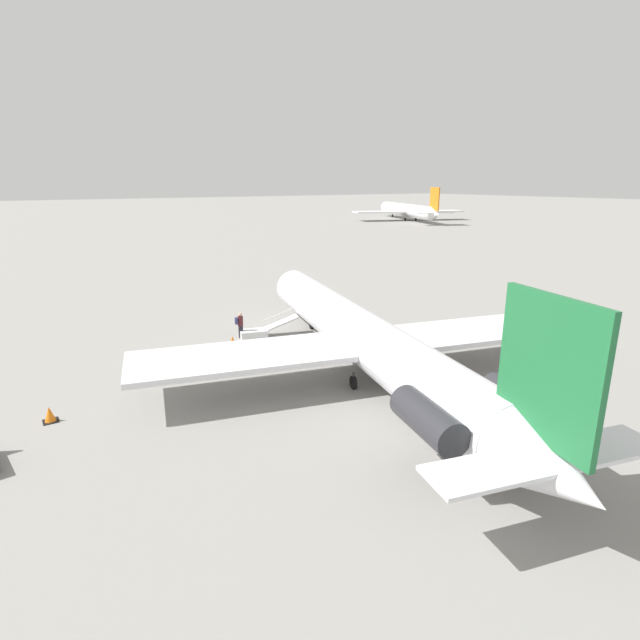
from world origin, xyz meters
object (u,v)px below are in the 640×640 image
Objects in this scene: airplane_far_right at (407,210)px; passenger at (240,324)px; boarding_stairs at (259,331)px; airplane_main at (364,337)px.

passenger is (-72.87, 81.25, -1.62)m from airplane_far_right.
airplane_main is at bearing -65.72° from boarding_stairs.
airplane_main is 113.91m from airplane_far_right.
airplane_main reaches higher than passenger.
airplane_main is 9.67m from boarding_stairs.
boarding_stairs is at bearing 24.28° from airplane_main.
airplane_main reaches higher than boarding_stairs.
airplane_main is at bearing 156.68° from airplane_far_right.
airplane_far_right is (82.69, -78.35, 0.47)m from airplane_main.
airplane_far_right is at bearing 56.44° from boarding_stairs.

